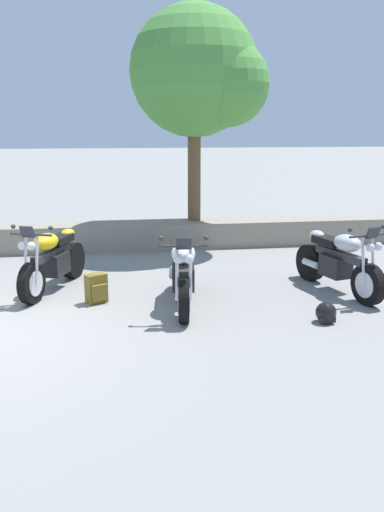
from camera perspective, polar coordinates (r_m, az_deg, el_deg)
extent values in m
cube|color=gray|center=(11.86, -18.27, 1.75)|extent=(36.00, 0.80, 0.55)
cylinder|color=black|center=(8.30, -16.67, -2.79)|extent=(0.35, 0.63, 0.62)
cylinder|color=black|center=(9.54, -12.54, -0.44)|extent=(0.39, 0.64, 0.62)
cylinder|color=silver|center=(8.30, -16.67, -2.79)|extent=(0.29, 0.42, 0.38)
cube|color=black|center=(8.93, -14.36, -0.83)|extent=(0.47, 0.56, 0.34)
cube|color=#2D2D30|center=(8.80, -14.72, 0.27)|extent=(0.52, 1.08, 0.12)
ellipsoid|color=yellow|center=(8.62, -15.26, 1.47)|extent=(0.50, 0.61, 0.26)
cube|color=black|center=(9.05, -13.85, 1.73)|extent=(0.44, 0.62, 0.12)
ellipsoid|color=yellow|center=(9.31, -13.06, 2.35)|extent=(0.31, 0.34, 0.16)
cylinder|color=#2D2D30|center=(8.20, -16.75, 2.20)|extent=(0.63, 0.27, 0.04)
sphere|color=silver|center=(8.08, -16.72, 1.01)|extent=(0.13, 0.13, 0.13)
sphere|color=silver|center=(8.15, -17.58, 1.05)|extent=(0.13, 0.13, 0.13)
cube|color=#26282D|center=(8.11, -17.11, 2.47)|extent=(0.22, 0.16, 0.18)
cylinder|color=silver|center=(9.39, -14.05, -0.43)|extent=(0.24, 0.39, 0.11)
cylinder|color=silver|center=(8.20, -16.16, -0.34)|extent=(0.10, 0.17, 0.73)
cylinder|color=silver|center=(8.29, -17.25, -0.28)|extent=(0.10, 0.17, 0.73)
sphere|color=#2D2D30|center=(8.08, -14.79, 2.88)|extent=(0.07, 0.07, 0.07)
sphere|color=#2D2D30|center=(8.37, -18.46, 2.99)|extent=(0.07, 0.07, 0.07)
cylinder|color=black|center=(7.20, -0.87, -4.69)|extent=(0.21, 0.63, 0.62)
cylinder|color=black|center=(8.58, -0.97, -1.67)|extent=(0.25, 0.64, 0.62)
cylinder|color=silver|center=(7.20, -0.87, -4.69)|extent=(0.21, 0.40, 0.38)
cube|color=black|center=(7.91, -0.94, -2.25)|extent=(0.38, 0.52, 0.34)
cube|color=#2D2D30|center=(7.76, -0.93, -1.03)|extent=(0.27, 1.11, 0.12)
ellipsoid|color=white|center=(7.56, -0.93, 0.30)|extent=(0.40, 0.56, 0.26)
cube|color=black|center=(8.04, -0.96, 0.67)|extent=(0.33, 0.59, 0.12)
ellipsoid|color=white|center=(8.33, -0.98, 1.40)|extent=(0.25, 0.30, 0.16)
cylinder|color=#2D2D30|center=(7.09, -0.90, 1.05)|extent=(0.66, 0.12, 0.04)
sphere|color=silver|center=(6.99, -0.31, -0.32)|extent=(0.13, 0.13, 0.13)
sphere|color=silver|center=(6.99, -1.46, -0.32)|extent=(0.13, 0.13, 0.13)
cube|color=#26282D|center=(6.98, -0.90, 1.35)|extent=(0.21, 0.12, 0.18)
cylinder|color=silver|center=(8.34, -2.06, -1.78)|extent=(0.16, 0.39, 0.11)
cylinder|color=silver|center=(7.14, -0.17, -1.84)|extent=(0.06, 0.17, 0.73)
cylinder|color=silver|center=(7.14, -1.61, -1.85)|extent=(0.06, 0.17, 0.73)
sphere|color=#2D2D30|center=(7.12, 1.51, 1.92)|extent=(0.07, 0.07, 0.07)
sphere|color=#2D2D30|center=(7.11, -3.33, 1.89)|extent=(0.07, 0.07, 0.07)
cylinder|color=black|center=(8.30, 18.20, -2.90)|extent=(0.29, 0.64, 0.62)
cylinder|color=black|center=(9.39, 12.48, -0.66)|extent=(0.33, 0.65, 0.62)
cylinder|color=silver|center=(8.30, 18.20, -2.90)|extent=(0.25, 0.41, 0.38)
cube|color=black|center=(8.84, 15.00, -1.01)|extent=(0.43, 0.54, 0.34)
cube|color=#2D2D30|center=(8.72, 15.48, 0.11)|extent=(0.41, 1.10, 0.12)
ellipsoid|color=#BCBCC1|center=(8.56, 16.19, 1.33)|extent=(0.46, 0.59, 0.26)
cube|color=black|center=(8.94, 14.25, 1.56)|extent=(0.39, 0.61, 0.12)
ellipsoid|color=#BCBCC1|center=(9.17, 13.14, 2.17)|extent=(0.28, 0.33, 0.16)
cylinder|color=#2D2D30|center=(8.19, 18.20, 2.08)|extent=(0.65, 0.20, 0.04)
sphere|color=silver|center=(8.17, 19.14, 0.96)|extent=(0.13, 0.13, 0.13)
sphere|color=silver|center=(8.07, 18.40, 0.88)|extent=(0.13, 0.13, 0.13)
cube|color=#26282D|center=(8.11, 18.69, 2.36)|extent=(0.22, 0.14, 0.18)
cylinder|color=silver|center=(9.10, 12.54, -0.79)|extent=(0.20, 0.40, 0.11)
cylinder|color=silver|center=(8.30, 18.67, -0.37)|extent=(0.08, 0.17, 0.73)
cylinder|color=silver|center=(8.18, 17.72, -0.49)|extent=(0.08, 0.17, 0.73)
sphere|color=#2D2D30|center=(8.40, 19.63, 2.94)|extent=(0.07, 0.07, 0.07)
sphere|color=#2D2D30|center=(8.01, 16.45, 2.69)|extent=(0.07, 0.07, 0.07)
cube|color=brown|center=(8.14, -10.14, -3.40)|extent=(0.35, 0.30, 0.44)
cube|color=brown|center=(8.05, -9.75, -3.87)|extent=(0.23, 0.16, 0.24)
ellipsoid|color=brown|center=(8.08, -10.20, -1.98)|extent=(0.33, 0.29, 0.08)
cube|color=#403513|center=(8.26, -9.97, -3.00)|extent=(0.06, 0.05, 0.37)
cube|color=#403513|center=(8.19, -11.00, -3.19)|extent=(0.06, 0.05, 0.37)
sphere|color=black|center=(7.46, 14.03, -5.83)|extent=(0.28, 0.28, 0.28)
ellipsoid|color=black|center=(7.39, 14.26, -5.95)|extent=(0.23, 0.06, 0.12)
cube|color=black|center=(7.42, 14.22, -6.53)|extent=(0.20, 0.08, 0.08)
cylinder|color=brown|center=(11.76, 0.23, 8.93)|extent=(0.28, 0.28, 2.12)
sphere|color=#4C8E3D|center=(11.77, 0.24, 19.02)|extent=(2.69, 2.69, 2.69)
sphere|color=#4C8E3D|center=(11.46, 3.71, 17.79)|extent=(1.75, 1.75, 1.75)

